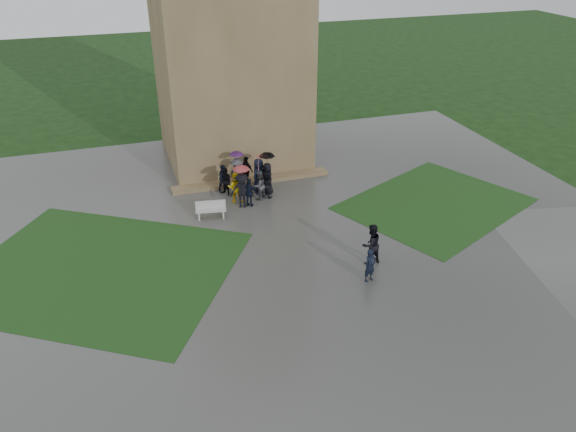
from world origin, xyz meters
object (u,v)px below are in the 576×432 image
object	(u,v)px
bench	(211,210)
pedestrian_mid	(370,265)
pedestrian_near	(371,244)
tower	(226,5)

from	to	relation	value
bench	pedestrian_mid	world-z (taller)	pedestrian_mid
pedestrian_near	pedestrian_mid	bearing A→B (deg)	50.51
tower	bench	bearing A→B (deg)	-110.89
tower	pedestrian_near	distance (m)	16.45
bench	tower	bearing A→B (deg)	78.45
pedestrian_near	tower	bearing A→B (deg)	-91.82
tower	pedestrian_mid	distance (m)	17.51
pedestrian_mid	pedestrian_near	world-z (taller)	pedestrian_near
pedestrian_mid	pedestrian_near	bearing A→B (deg)	48.32
pedestrian_mid	pedestrian_near	distance (m)	1.37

